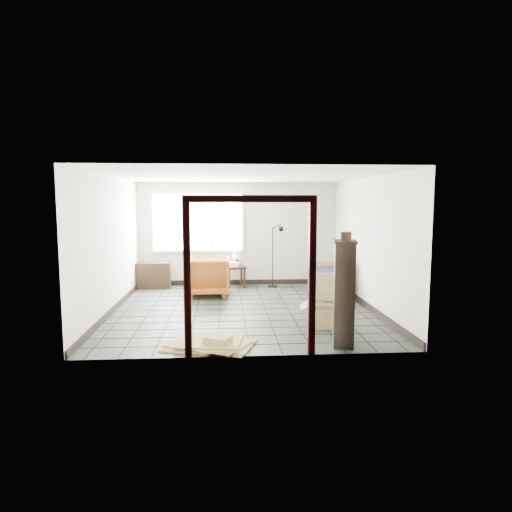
{
  "coord_description": "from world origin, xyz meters",
  "views": [
    {
      "loc": [
        -0.35,
        -8.81,
        2.11
      ],
      "look_at": [
        0.29,
        0.3,
        1.02
      ],
      "focal_mm": 32.0,
      "sensor_mm": 36.0,
      "label": 1
    }
  ],
  "objects": [
    {
      "name": "window_panel",
      "position": [
        -1.0,
        2.7,
        1.6
      ],
      "size": [
        2.32,
        0.08,
        1.52
      ],
      "color": "silver",
      "rests_on": "ground"
    },
    {
      "name": "table_lamp",
      "position": [
        -0.02,
        2.47,
        0.79
      ],
      "size": [
        0.31,
        0.31,
        0.38
      ],
      "rotation": [
        0.0,
        0.0,
        -0.3
      ],
      "color": "black",
      "rests_on": "side_table"
    },
    {
      "name": "side_table",
      "position": [
        -0.07,
        2.4,
        0.43
      ],
      "size": [
        0.55,
        0.55,
        0.52
      ],
      "rotation": [
        0.0,
        0.0,
        0.16
      ],
      "color": "black",
      "rests_on": "ground"
    },
    {
      "name": "doorway_trim",
      "position": [
        0.0,
        -2.7,
        1.38
      ],
      "size": [
        1.8,
        0.08,
        2.2
      ],
      "color": "black",
      "rests_on": "ground"
    },
    {
      "name": "cardboard_pile",
      "position": [
        -0.56,
        -2.3,
        0.05
      ],
      "size": [
        1.44,
        1.22,
        0.18
      ],
      "rotation": [
        0.0,
        0.0,
        -0.38
      ],
      "color": "olive",
      "rests_on": "ground"
    },
    {
      "name": "tall_shelf",
      "position": [
        1.38,
        -2.4,
        0.79
      ],
      "size": [
        0.4,
        0.48,
        1.56
      ],
      "rotation": [
        0.0,
        0.0,
        -0.2
      ],
      "color": "black",
      "rests_on": "ground"
    },
    {
      "name": "futon_sofa",
      "position": [
        2.21,
        1.58,
        0.31
      ],
      "size": [
        1.15,
        2.08,
        0.87
      ],
      "rotation": [
        0.0,
        0.0,
        -0.22
      ],
      "color": "#9F7148",
      "rests_on": "ground"
    },
    {
      "name": "ground",
      "position": [
        0.0,
        0.0,
        0.0
      ],
      "size": [
        5.5,
        5.5,
        0.0
      ],
      "primitive_type": "plane",
      "color": "black",
      "rests_on": "ground"
    },
    {
      "name": "open_box",
      "position": [
        1.32,
        -1.35,
        0.16
      ],
      "size": [
        0.81,
        0.44,
        0.45
      ],
      "rotation": [
        0.0,
        0.0,
        -0.07
      ],
      "color": "olive",
      "rests_on": "ground"
    },
    {
      "name": "pot",
      "position": [
        1.41,
        -2.33,
        1.62
      ],
      "size": [
        0.17,
        0.17,
        0.12
      ],
      "rotation": [
        0.0,
        0.0,
        -0.13
      ],
      "color": "black",
      "rests_on": "tall_shelf"
    },
    {
      "name": "armchair",
      "position": [
        -0.71,
        1.42,
        0.48
      ],
      "size": [
        0.96,
        0.9,
        0.96
      ],
      "primitive_type": "imported",
      "rotation": [
        0.0,
        0.0,
        3.11
      ],
      "color": "#934115",
      "rests_on": "ground"
    },
    {
      "name": "projector",
      "position": [
        -0.14,
        2.36,
        0.58
      ],
      "size": [
        0.33,
        0.28,
        0.11
      ],
      "rotation": [
        0.0,
        0.0,
        -0.13
      ],
      "color": "silver",
      "rests_on": "side_table"
    },
    {
      "name": "console_shelf",
      "position": [
        -2.08,
        2.4,
        0.31
      ],
      "size": [
        0.81,
        0.32,
        0.63
      ],
      "rotation": [
        0.0,
        0.0,
        0.0
      ],
      "color": "black",
      "rests_on": "ground"
    },
    {
      "name": "floor_lamp",
      "position": [
        0.94,
        2.27,
        0.85
      ],
      "size": [
        0.42,
        0.4,
        1.58
      ],
      "rotation": [
        0.0,
        0.0,
        -0.34
      ],
      "color": "black",
      "rests_on": "ground"
    },
    {
      "name": "room_shell",
      "position": [
        0.0,
        0.03,
        1.68
      ],
      "size": [
        5.02,
        5.52,
        2.61
      ],
      "color": "silver",
      "rests_on": "ground"
    }
  ]
}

